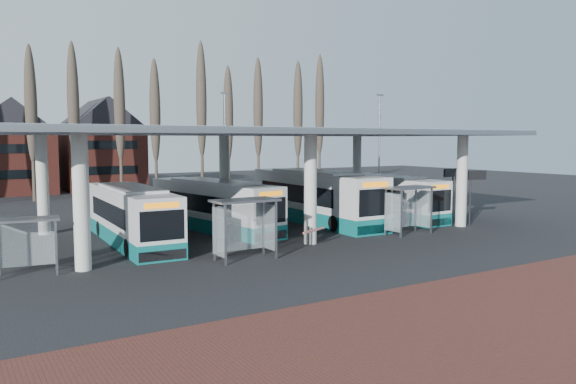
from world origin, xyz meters
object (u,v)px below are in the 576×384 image
bus_1 (213,206)px  bus_3 (381,197)px  shelter_2 (407,200)px  shelter_1 (244,215)px  bus_0 (132,216)px  shelter_0 (27,234)px  bus_2 (315,198)px

bus_1 → bus_3: 13.01m
bus_1 → shelter_2: size_ratio=3.59×
bus_1 → shelter_1: 9.29m
bus_0 → bus_3: 18.74m
bus_0 → shelter_2: bus_0 is taller
shelter_1 → bus_3: bearing=26.3°
shelter_0 → shelter_1: shelter_1 is taller
bus_0 → bus_1: size_ratio=0.98×
bus_1 → bus_2: size_ratio=0.90×
bus_3 → shelter_1: (-15.36, -7.78, 0.65)m
shelter_0 → bus_3: bearing=21.1°
shelter_0 → shelter_1: bearing=-4.6°
shelter_2 → shelter_0: bearing=172.7°
shelter_1 → shelter_2: 11.71m
shelter_1 → bus_2: bearing=39.8°
bus_1 → shelter_0: (-11.63, -6.90, 0.27)m
shelter_1 → shelter_2: bearing=5.2°
bus_2 → shelter_1: bearing=-138.7°
shelter_1 → bus_0: bearing=115.1°
bus_2 → shelter_1: (-9.78, -8.32, 0.42)m
bus_1 → shelter_1: bearing=-114.9°
bus_2 → shelter_1: size_ratio=4.13×
bus_0 → shelter_0: bearing=-137.7°
bus_2 → shelter_2: bus_2 is taller
bus_0 → bus_2: bus_2 is taller
bus_0 → bus_2: size_ratio=0.88×
bus_2 → shelter_0: bus_2 is taller
shelter_2 → shelter_1: bearing=-179.1°
bus_0 → bus_3: (18.72, 0.78, -0.02)m
shelter_0 → shelter_1: 9.46m
bus_1 → bus_2: (7.38, -0.63, 0.20)m
bus_3 → shelter_0: bearing=-167.8°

